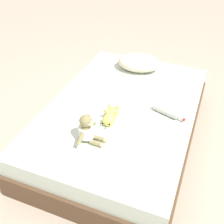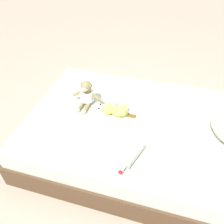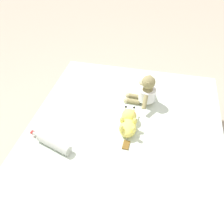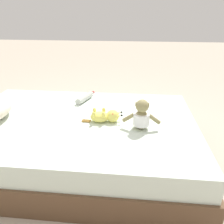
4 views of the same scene
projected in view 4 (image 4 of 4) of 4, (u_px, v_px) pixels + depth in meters
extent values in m
plane|color=#B7A893|center=(80.00, 158.00, 1.98)|extent=(16.00, 16.00, 0.00)
cube|color=brown|center=(79.00, 148.00, 1.93)|extent=(1.32, 1.98, 0.22)
cube|color=silver|center=(78.00, 128.00, 1.85)|extent=(1.28, 1.92, 0.17)
ellipsoid|color=#8E8456|center=(141.00, 120.00, 1.63)|extent=(0.10, 0.11, 0.15)
cylinder|color=white|center=(141.00, 119.00, 1.63)|extent=(0.13, 0.13, 0.09)
sphere|color=#8E8456|center=(142.00, 106.00, 1.59)|extent=(0.10, 0.10, 0.10)
ellipsoid|color=#C1B789|center=(142.00, 105.00, 1.63)|extent=(0.05, 0.06, 0.04)
sphere|color=black|center=(140.00, 103.00, 1.62)|extent=(0.01, 0.01, 0.01)
sphere|color=black|center=(145.00, 103.00, 1.61)|extent=(0.01, 0.01, 0.01)
cylinder|color=#8E8456|center=(136.00, 104.00, 1.59)|extent=(0.03, 0.01, 0.03)
cylinder|color=#8E8456|center=(149.00, 105.00, 1.58)|extent=(0.03, 0.01, 0.03)
cylinder|color=#8E8456|center=(128.00, 118.00, 1.64)|extent=(0.03, 0.10, 0.08)
cylinder|color=#8E8456|center=(154.00, 119.00, 1.62)|extent=(0.03, 0.10, 0.08)
cylinder|color=#8E8456|center=(137.00, 120.00, 1.75)|extent=(0.10, 0.04, 0.04)
cylinder|color=#8E8456|center=(145.00, 121.00, 1.74)|extent=(0.10, 0.04, 0.04)
sphere|color=#C1B789|center=(138.00, 118.00, 1.79)|extent=(0.04, 0.04, 0.04)
sphere|color=#C1B789|center=(145.00, 118.00, 1.78)|extent=(0.04, 0.04, 0.04)
ellipsoid|color=#EAE066|center=(100.00, 117.00, 1.75)|extent=(0.12, 0.16, 0.08)
sphere|color=#EAE066|center=(113.00, 116.00, 1.75)|extent=(0.10, 0.10, 0.10)
cone|color=#EAE066|center=(118.00, 113.00, 1.77)|extent=(0.04, 0.06, 0.05)
sphere|color=black|center=(121.00, 112.00, 1.76)|extent=(0.02, 0.02, 0.02)
cone|color=#EAE066|center=(118.00, 116.00, 1.72)|extent=(0.04, 0.06, 0.05)
sphere|color=black|center=(122.00, 115.00, 1.71)|extent=(0.02, 0.02, 0.02)
sphere|color=red|center=(113.00, 111.00, 1.76)|extent=(0.02, 0.02, 0.02)
sphere|color=red|center=(113.00, 114.00, 1.71)|extent=(0.02, 0.02, 0.02)
ellipsoid|color=#EAE066|center=(104.00, 110.00, 1.77)|extent=(0.03, 0.03, 0.05)
ellipsoid|color=#EAE066|center=(103.00, 115.00, 1.70)|extent=(0.03, 0.03, 0.05)
ellipsoid|color=#EAE066|center=(94.00, 110.00, 1.77)|extent=(0.03, 0.03, 0.05)
ellipsoid|color=#EAE066|center=(94.00, 115.00, 1.70)|extent=(0.03, 0.03, 0.05)
cube|color=brown|center=(86.00, 121.00, 1.77)|extent=(0.04, 0.07, 0.01)
cylinder|color=#B7BCB2|center=(84.00, 98.00, 2.15)|extent=(0.24, 0.13, 0.06)
cylinder|color=#B7BCB2|center=(91.00, 93.00, 2.27)|extent=(0.06, 0.04, 0.02)
cylinder|color=red|center=(93.00, 92.00, 2.30)|extent=(0.02, 0.03, 0.03)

